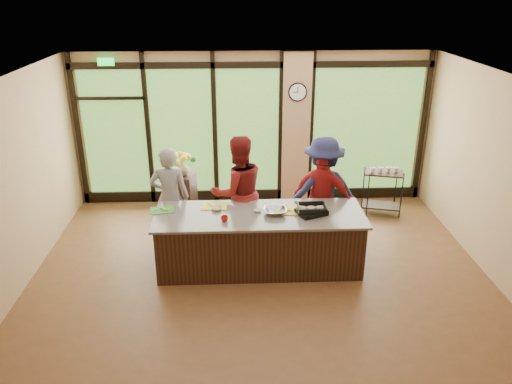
{
  "coord_description": "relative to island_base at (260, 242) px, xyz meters",
  "views": [
    {
      "loc": [
        -0.36,
        -6.56,
        4.17
      ],
      "look_at": [
        -0.05,
        0.4,
        1.24
      ],
      "focal_mm": 35.0,
      "sensor_mm": 36.0,
      "label": 1
    }
  ],
  "objects": [
    {
      "name": "floor",
      "position": [
        0.0,
        -0.3,
        -0.44
      ],
      "size": [
        7.0,
        7.0,
        0.0
      ],
      "primitive_type": "plane",
      "color": "brown",
      "rests_on": "ground"
    },
    {
      "name": "ceiling",
      "position": [
        0.0,
        -0.3,
        2.56
      ],
      "size": [
        7.0,
        7.0,
        0.0
      ],
      "primitive_type": "plane",
      "rotation": [
        3.14,
        0.0,
        0.0
      ],
      "color": "white",
      "rests_on": "back_wall"
    },
    {
      "name": "back_wall",
      "position": [
        0.0,
        2.7,
        1.06
      ],
      "size": [
        7.0,
        0.0,
        7.0
      ],
      "primitive_type": "plane",
      "rotation": [
        1.57,
        0.0,
        0.0
      ],
      "color": "tan",
      "rests_on": "floor"
    },
    {
      "name": "left_wall",
      "position": [
        -3.5,
        -0.3,
        1.06
      ],
      "size": [
        0.0,
        6.0,
        6.0
      ],
      "primitive_type": "plane",
      "rotation": [
        1.57,
        0.0,
        1.57
      ],
      "color": "tan",
      "rests_on": "floor"
    },
    {
      "name": "right_wall",
      "position": [
        3.5,
        -0.3,
        1.06
      ],
      "size": [
        0.0,
        6.0,
        6.0
      ],
      "primitive_type": "plane",
      "rotation": [
        1.57,
        0.0,
        -1.57
      ],
      "color": "tan",
      "rests_on": "floor"
    },
    {
      "name": "window_wall",
      "position": [
        0.16,
        2.65,
        0.95
      ],
      "size": [
        6.9,
        0.12,
        3.0
      ],
      "color": "tan",
      "rests_on": "floor"
    },
    {
      "name": "island_base",
      "position": [
        0.0,
        0.0,
        0.0
      ],
      "size": [
        3.1,
        1.0,
        0.88
      ],
      "primitive_type": "cube",
      "color": "black",
      "rests_on": "floor"
    },
    {
      "name": "countertop",
      "position": [
        0.0,
        0.0,
        0.46
      ],
      "size": [
        3.2,
        1.1,
        0.04
      ],
      "primitive_type": "cube",
      "color": "#70665C",
      "rests_on": "island_base"
    },
    {
      "name": "wall_clock",
      "position": [
        0.85,
        2.57,
        1.81
      ],
      "size": [
        0.36,
        0.04,
        0.36
      ],
      "color": "black",
      "rests_on": "window_wall"
    },
    {
      "name": "cook_left",
      "position": [
        -1.45,
        0.78,
        0.44
      ],
      "size": [
        0.65,
        0.43,
        1.76
      ],
      "primitive_type": "imported",
      "rotation": [
        0.0,
        0.0,
        3.16
      ],
      "color": "gray",
      "rests_on": "floor"
    },
    {
      "name": "cook_midleft",
      "position": [
        -0.32,
        0.75,
        0.53
      ],
      "size": [
        1.13,
        1.0,
        1.94
      ],
      "primitive_type": "imported",
      "rotation": [
        0.0,
        0.0,
        3.47
      ],
      "color": "maroon",
      "rests_on": "floor"
    },
    {
      "name": "cook_midright",
      "position": [
        1.09,
        0.72,
        0.4
      ],
      "size": [
        1.07,
        0.77,
        1.68
      ],
      "primitive_type": "imported",
      "rotation": [
        0.0,
        0.0,
        2.73
      ],
      "color": "#A5191B",
      "rests_on": "floor"
    },
    {
      "name": "cook_right",
      "position": [
        1.11,
        0.84,
        0.49
      ],
      "size": [
        1.29,
        0.85,
        1.87
      ],
      "primitive_type": "imported",
      "rotation": [
        0.0,
        0.0,
        3.27
      ],
      "color": "#1C1D3E",
      "rests_on": "floor"
    },
    {
      "name": "roasting_pan",
      "position": [
        0.79,
        -0.04,
        0.52
      ],
      "size": [
        0.51,
        0.47,
        0.07
      ],
      "primitive_type": "cube",
      "rotation": [
        0.0,
        0.0,
        0.42
      ],
      "color": "black",
      "rests_on": "countertop"
    },
    {
      "name": "mixing_bowl",
      "position": [
        0.23,
        -0.01,
        0.52
      ],
      "size": [
        0.37,
        0.37,
        0.09
      ],
      "primitive_type": "imported",
      "rotation": [
        0.0,
        0.0,
        0.05
      ],
      "color": "silver",
      "rests_on": "countertop"
    },
    {
      "name": "cutting_board_left",
      "position": [
        -1.5,
        0.19,
        0.49
      ],
      "size": [
        0.4,
        0.33,
        0.01
      ],
      "primitive_type": "cube",
      "rotation": [
        0.0,
        0.0,
        0.17
      ],
      "color": "#34822F",
      "rests_on": "countertop"
    },
    {
      "name": "cutting_board_center",
      "position": [
        -0.7,
        0.31,
        0.49
      ],
      "size": [
        0.42,
        0.32,
        0.01
      ],
      "primitive_type": "cube",
      "rotation": [
        0.0,
        0.0,
        -0.04
      ],
      "color": "yellow",
      "rests_on": "countertop"
    },
    {
      "name": "cutting_board_right",
      "position": [
        0.45,
        0.08,
        0.49
      ],
      "size": [
        0.45,
        0.34,
        0.01
      ],
      "primitive_type": "cube",
      "rotation": [
        0.0,
        0.0,
        -0.03
      ],
      "color": "yellow",
      "rests_on": "countertop"
    },
    {
      "name": "prep_bowl_near",
      "position": [
        -0.66,
        0.16,
        0.5
      ],
      "size": [
        0.18,
        0.18,
        0.05
      ],
      "primitive_type": "imported",
      "rotation": [
        0.0,
        0.0,
        -0.17
      ],
      "color": "silver",
      "rests_on": "countertop"
    },
    {
      "name": "prep_bowl_mid",
      "position": [
        -0.03,
        0.07,
        0.5
      ],
      "size": [
        0.14,
        0.14,
        0.04
      ],
      "primitive_type": "imported",
      "rotation": [
        0.0,
        0.0,
        -0.09
      ],
      "color": "silver",
      "rests_on": "countertop"
    },
    {
      "name": "prep_bowl_far",
      "position": [
        0.63,
        0.44,
        0.49
      ],
      "size": [
        0.14,
        0.14,
        0.03
      ],
      "primitive_type": "imported",
      "rotation": [
        0.0,
        0.0,
        -0.28
      ],
      "color": "silver",
      "rests_on": "countertop"
    },
    {
      "name": "red_ramekin",
      "position": [
        -0.53,
        -0.23,
        0.52
      ],
      "size": [
        0.13,
        0.13,
        0.08
      ],
      "primitive_type": "imported",
      "rotation": [
        0.0,
        0.0,
        0.28
      ],
      "color": "#A41710",
      "rests_on": "countertop"
    },
    {
      "name": "flower_stand",
      "position": [
        -1.35,
        1.9,
        -0.01
      ],
      "size": [
        0.52,
        0.52,
        0.85
      ],
      "primitive_type": "cube",
      "rotation": [
        0.0,
        0.0,
        -0.25
      ],
      "color": "black",
      "rests_on": "floor"
    },
    {
      "name": "flower_vase",
      "position": [
        -1.35,
        1.9,
        0.55
      ],
      "size": [
        0.31,
        0.31,
        0.28
      ],
      "primitive_type": "imported",
      "rotation": [
        0.0,
        0.0,
        0.17
      ],
      "color": "olive",
      "rests_on": "flower_stand"
    },
    {
      "name": "bar_cart",
      "position": [
        2.45,
        1.84,
        0.14
      ],
      "size": [
        0.78,
        0.57,
        0.96
      ],
      "rotation": [
        0.0,
        0.0,
        -0.27
      ],
      "color": "black",
      "rests_on": "floor"
    }
  ]
}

